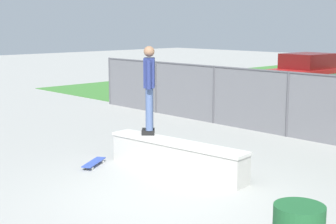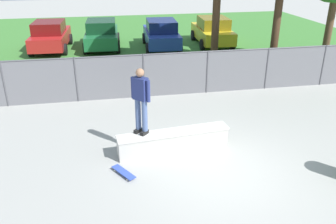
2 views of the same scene
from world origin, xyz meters
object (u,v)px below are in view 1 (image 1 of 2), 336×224
skateboard (94,162)px  car_red (309,72)px  concrete_ledge (176,156)px  skateboarder (149,86)px

skateboard → car_red: size_ratio=0.18×
concrete_ledge → car_red: car_red is taller
concrete_ledge → skateboarder: (-0.87, 0.07, 1.31)m
concrete_ledge → skateboarder: bearing=175.4°
concrete_ledge → skateboarder: size_ratio=1.75×
skateboard → concrete_ledge: bearing=32.5°
concrete_ledge → car_red: (-4.62, 12.59, 0.53)m
skateboarder → skateboard: size_ratio=2.31×
skateboard → car_red: (-3.15, 13.52, 0.77)m
skateboarder → skateboard: 1.94m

